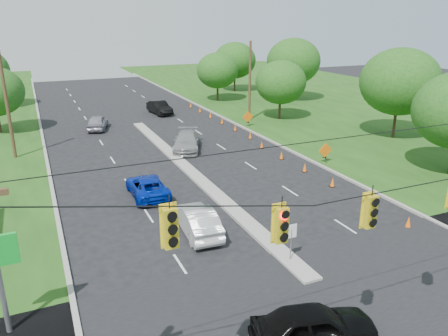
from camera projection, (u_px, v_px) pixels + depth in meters
name	position (u px, v px, depth m)	size (l,w,h in m)	color
curb_left	(46.00, 155.00, 38.34)	(0.25, 110.00, 0.16)	gray
curb_right	(250.00, 132.00, 46.05)	(0.25, 110.00, 0.16)	gray
median	(188.00, 170.00, 34.41)	(1.00, 34.00, 0.18)	gray
median_sign	(291.00, 236.00, 20.96)	(0.55, 0.06, 2.05)	gray
signal_span	(415.00, 232.00, 13.75)	(25.60, 0.32, 9.00)	#422D1C
utility_pole_far_left	(7.00, 106.00, 35.95)	(0.28, 0.28, 9.00)	#422D1C
utility_pole_far_right	(250.00, 82.00, 49.83)	(0.28, 0.28, 9.00)	#422D1C
cone_1	(408.00, 222.00, 24.89)	(0.32, 0.32, 0.70)	#FF650F
cone_2	(366.00, 200.00, 27.92)	(0.32, 0.32, 0.70)	#FF650F
cone_3	(333.00, 182.00, 30.94)	(0.32, 0.32, 0.70)	#FF650F
cone_4	(305.00, 167.00, 33.97)	(0.32, 0.32, 0.70)	#FF650F
cone_5	(281.00, 155.00, 37.00)	(0.32, 0.32, 0.70)	#FF650F
cone_6	(262.00, 145.00, 40.03)	(0.32, 0.32, 0.70)	#FF650F
cone_7	(250.00, 135.00, 43.28)	(0.32, 0.32, 0.70)	#FF650F
cone_8	(235.00, 128.00, 46.31)	(0.32, 0.32, 0.70)	#FF650F
cone_9	(222.00, 121.00, 49.34)	(0.32, 0.32, 0.70)	#FF650F
cone_10	(210.00, 115.00, 52.36)	(0.32, 0.32, 0.70)	#FF650F
cone_11	(200.00, 110.00, 55.39)	(0.32, 0.32, 0.70)	#FF650F
cone_12	(191.00, 105.00, 58.42)	(0.32, 0.32, 0.70)	#FF650F
work_sign_1	(325.00, 151.00, 35.59)	(1.27, 0.58, 1.37)	black
work_sign_2	(248.00, 117.00, 47.70)	(1.27, 0.58, 1.37)	black
tree_8	(400.00, 82.00, 41.87)	(7.56, 7.56, 8.82)	black
tree_9	(281.00, 82.00, 50.36)	(5.88, 5.88, 6.86)	black
tree_10	(293.00, 61.00, 61.66)	(7.56, 7.56, 8.82)	black
tree_11	(235.00, 60.00, 69.85)	(6.72, 6.72, 7.84)	black
tree_12	(217.00, 71.00, 61.70)	(5.88, 5.88, 6.86)	black
black_sedan	(314.00, 326.00, 15.80)	(1.87, 4.66, 1.59)	black
white_sedan	(197.00, 220.00, 24.14)	(1.64, 4.71, 1.55)	silver
blue_pickup	(147.00, 186.00, 29.26)	(2.23, 4.84, 1.35)	#0221A8
silver_car_far	(187.00, 141.00, 39.51)	(2.24, 5.50, 1.60)	gray
silver_car_oncoming	(98.00, 122.00, 46.76)	(1.84, 4.59, 1.56)	gray
dark_car_receding	(160.00, 108.00, 54.34)	(1.71, 4.90, 1.61)	black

